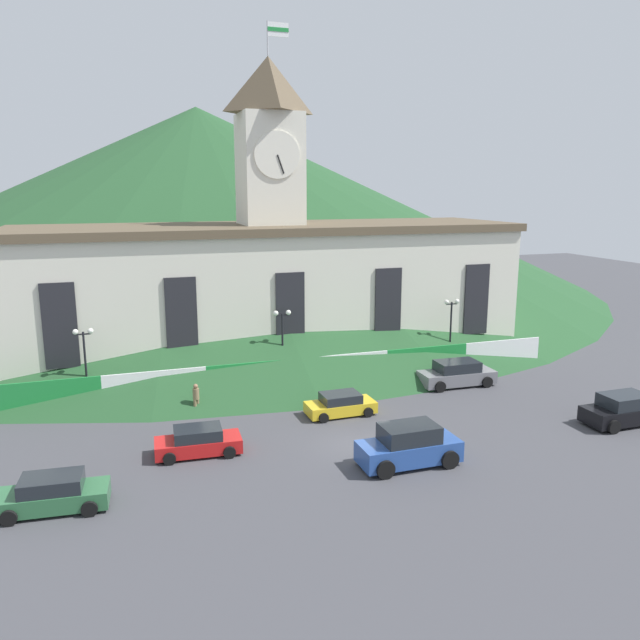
# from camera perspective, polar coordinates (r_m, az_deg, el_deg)

# --- Properties ---
(ground_plane) EXTENTS (160.00, 160.00, 0.00)m
(ground_plane) POSITION_cam_1_polar(r_m,az_deg,el_deg) (34.11, 3.56, -11.44)
(ground_plane) COLOR #424247
(civic_building) EXTENTS (38.93, 11.28, 25.50)m
(civic_building) POSITION_cam_1_polar(r_m,az_deg,el_deg) (49.66, -4.45, 3.30)
(civic_building) COLOR silver
(civic_building) RESTS_ON ground
(banner_fence) EXTENTS (39.11, 0.12, 2.06)m
(banner_fence) POSITION_cam_1_polar(r_m,az_deg,el_deg) (43.30, -1.78, -4.82)
(banner_fence) COLOR #1E8438
(banner_fence) RESTS_ON ground
(hillside_backdrop) EXTENTS (105.64, 105.64, 24.15)m
(hillside_backdrop) POSITION_cam_1_polar(r_m,az_deg,el_deg) (88.66, -10.99, 10.82)
(hillside_backdrop) COLOR #234C28
(hillside_backdrop) RESTS_ON ground
(street_lamp_center) EXTENTS (1.26, 0.36, 4.86)m
(street_lamp_center) POSITION_cam_1_polar(r_m,az_deg,el_deg) (42.34, -20.74, -2.48)
(street_lamp_center) COLOR black
(street_lamp_center) RESTS_ON ground
(street_lamp_far_left) EXTENTS (1.26, 0.36, 5.23)m
(street_lamp_far_left) POSITION_cam_1_polar(r_m,az_deg,el_deg) (43.64, -3.46, -0.98)
(street_lamp_far_left) COLOR black
(street_lamp_far_left) RESTS_ON ground
(street_lamp_right) EXTENTS (1.26, 0.36, 5.25)m
(street_lamp_right) POSITION_cam_1_polar(r_m,az_deg,el_deg) (48.75, 11.90, 0.17)
(street_lamp_right) COLOR black
(street_lamp_right) RESTS_ON ground
(car_yellow_coupe) EXTENTS (4.23, 2.18, 1.35)m
(car_yellow_coupe) POSITION_cam_1_polar(r_m,az_deg,el_deg) (38.28, 1.88, -7.75)
(car_yellow_coupe) COLOR yellow
(car_yellow_coupe) RESTS_ON ground
(car_blue_van) EXTENTS (5.11, 2.38, 2.10)m
(car_blue_van) POSITION_cam_1_polar(r_m,az_deg,el_deg) (31.89, 8.12, -11.38)
(car_blue_van) COLOR #284C99
(car_blue_van) RESTS_ON ground
(car_black_suv) EXTENTS (4.90, 2.36, 1.80)m
(car_black_suv) POSITION_cam_1_polar(r_m,az_deg,el_deg) (40.85, 26.03, -7.42)
(car_black_suv) COLOR black
(car_black_suv) RESTS_ON ground
(car_red_sedan) EXTENTS (4.50, 2.33, 1.45)m
(car_red_sedan) POSITION_cam_1_polar(r_m,az_deg,el_deg) (33.47, -11.08, -10.88)
(car_red_sedan) COLOR red
(car_red_sedan) RESTS_ON ground
(car_gray_pickup) EXTENTS (5.35, 2.48, 1.75)m
(car_gray_pickup) POSITION_cam_1_polar(r_m,az_deg,el_deg) (44.71, 12.39, -4.86)
(car_gray_pickup) COLOR slate
(car_gray_pickup) RESTS_ON ground
(car_green_wagon) EXTENTS (4.73, 2.42, 1.55)m
(car_green_wagon) POSITION_cam_1_polar(r_m,az_deg,el_deg) (29.93, -23.26, -14.44)
(car_green_wagon) COLOR #2D663D
(car_green_wagon) RESTS_ON ground
(pedestrian) EXTENTS (0.56, 0.56, 1.83)m
(pedestrian) POSITION_cam_1_polar(r_m,az_deg,el_deg) (39.23, -11.26, -6.92)
(pedestrian) COLOR olive
(pedestrian) RESTS_ON ground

